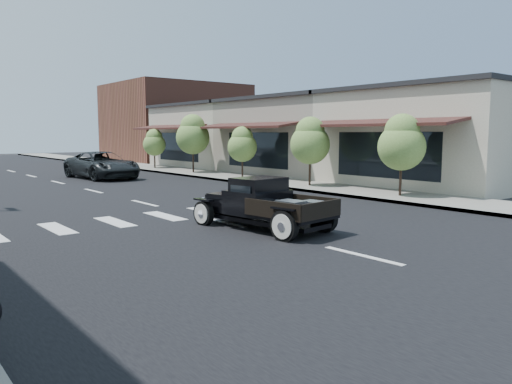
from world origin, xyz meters
TOP-DOWN VIEW (x-y plane):
  - ground at (0.00, 0.00)m, footprint 120.00×120.00m
  - road at (0.00, 15.00)m, footprint 14.00×80.00m
  - road_markings at (0.00, 10.00)m, footprint 12.00×60.00m
  - sidewalk_right at (8.50, 15.00)m, footprint 3.00×80.00m
  - storefront_near at (15.00, 4.00)m, footprint 10.00×9.00m
  - storefront_mid at (15.00, 13.00)m, footprint 10.00×9.00m
  - storefront_far at (15.00, 22.00)m, footprint 10.00×9.00m
  - far_building_right at (15.50, 32.00)m, footprint 11.00×10.00m
  - small_tree_a at (8.30, 2.00)m, footprint 1.81×1.81m
  - small_tree_b at (8.30, 6.94)m, footprint 1.82×1.82m
  - small_tree_c at (8.30, 12.12)m, footprint 1.60×1.60m
  - small_tree_d at (8.30, 17.20)m, footprint 2.07×2.07m
  - small_tree_e at (8.30, 22.34)m, footprint 1.56×1.56m
  - hotrod_pickup at (0.28, 0.56)m, footprint 2.38×4.26m
  - second_car at (2.69, 17.81)m, footprint 2.86×5.59m

SIDE VIEW (x-z plane):
  - ground at x=0.00m, z-range 0.00..0.00m
  - road_markings at x=0.00m, z-range -0.03..0.03m
  - road at x=0.00m, z-range 0.00..0.02m
  - sidewalk_right at x=8.50m, z-range 0.00..0.15m
  - hotrod_pickup at x=0.28m, z-range 0.00..1.40m
  - second_car at x=2.69m, z-range 0.00..1.51m
  - small_tree_e at x=8.30m, z-range 0.15..2.76m
  - small_tree_c at x=8.30m, z-range 0.15..2.82m
  - small_tree_a at x=8.30m, z-range 0.15..3.17m
  - small_tree_b at x=8.30m, z-range 0.15..3.19m
  - small_tree_d at x=8.30m, z-range 0.15..3.60m
  - storefront_near at x=15.00m, z-range 0.00..4.50m
  - storefront_mid at x=15.00m, z-range 0.00..4.50m
  - storefront_far at x=15.00m, z-range 0.00..4.50m
  - far_building_right at x=15.50m, z-range 0.00..7.00m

